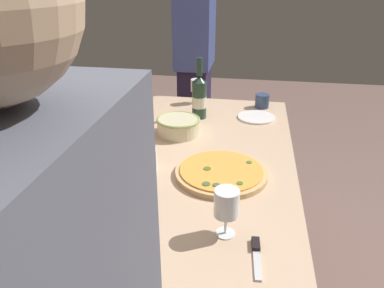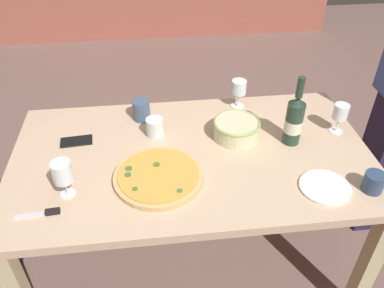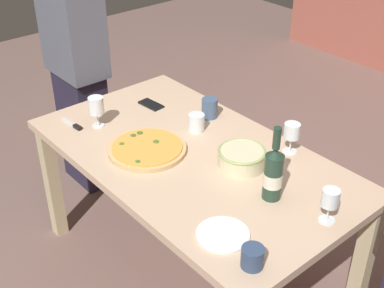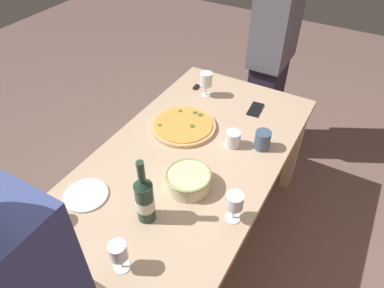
# 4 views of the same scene
# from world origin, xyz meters

# --- Properties ---
(ground_plane) EXTENTS (8.00, 8.00, 0.00)m
(ground_plane) POSITION_xyz_m (0.00, 0.00, 0.00)
(ground_plane) COLOR #755A52
(dining_table) EXTENTS (1.60, 0.90, 0.75)m
(dining_table) POSITION_xyz_m (0.00, 0.00, 0.66)
(dining_table) COLOR #CEAC8C
(dining_table) RESTS_ON ground
(pizza) EXTENTS (0.37, 0.37, 0.03)m
(pizza) POSITION_xyz_m (-0.16, -0.15, 0.76)
(pizza) COLOR tan
(pizza) RESTS_ON dining_table
(serving_bowl) EXTENTS (0.22, 0.22, 0.08)m
(serving_bowl) POSITION_xyz_m (0.22, 0.11, 0.80)
(serving_bowl) COLOR beige
(serving_bowl) RESTS_ON dining_table
(wine_bottle) EXTENTS (0.08, 0.08, 0.33)m
(wine_bottle) POSITION_xyz_m (0.46, 0.04, 0.87)
(wine_bottle) COLOR #223B2C
(wine_bottle) RESTS_ON dining_table
(wine_glass_near_pizza) EXTENTS (0.08, 0.08, 0.15)m
(wine_glass_near_pizza) POSITION_xyz_m (0.28, 0.37, 0.86)
(wine_glass_near_pizza) COLOR white
(wine_glass_near_pizza) RESTS_ON dining_table
(wine_glass_by_bottle) EXTENTS (0.08, 0.08, 0.16)m
(wine_glass_by_bottle) POSITION_xyz_m (-0.52, -0.19, 0.86)
(wine_glass_by_bottle) COLOR white
(wine_glass_by_bottle) RESTS_ON dining_table
(wine_glass_far_left) EXTENTS (0.07, 0.07, 0.15)m
(wine_glass_far_left) POSITION_xyz_m (0.71, 0.09, 0.86)
(wine_glass_far_left) COLOR white
(wine_glass_far_left) RESTS_ON dining_table
(cup_amber) EXTENTS (0.08, 0.08, 0.09)m
(cup_amber) POSITION_xyz_m (-0.16, 0.16, 0.79)
(cup_amber) COLOR white
(cup_amber) RESTS_ON dining_table
(cup_ceramic) EXTENTS (0.08, 0.08, 0.08)m
(cup_ceramic) POSITION_xyz_m (0.69, -0.31, 0.79)
(cup_ceramic) COLOR navy
(cup_ceramic) RESTS_ON dining_table
(cup_spare) EXTENTS (0.08, 0.08, 0.10)m
(cup_spare) POSITION_xyz_m (-0.22, 0.31, 0.80)
(cup_spare) COLOR #425975
(cup_spare) RESTS_ON dining_table
(side_plate) EXTENTS (0.21, 0.21, 0.01)m
(side_plate) POSITION_xyz_m (0.51, -0.28, 0.76)
(side_plate) COLOR white
(side_plate) RESTS_ON dining_table
(cell_phone) EXTENTS (0.15, 0.08, 0.01)m
(cell_phone) POSITION_xyz_m (-0.52, 0.15, 0.76)
(cell_phone) COLOR black
(cell_phone) RESTS_ON dining_table
(pizza_knife) EXTENTS (0.17, 0.03, 0.02)m
(pizza_knife) POSITION_xyz_m (-0.59, -0.29, 0.76)
(pizza_knife) COLOR silver
(pizza_knife) RESTS_ON dining_table
(person_host) EXTENTS (0.40, 0.24, 1.59)m
(person_host) POSITION_xyz_m (-1.11, 0.03, 0.80)
(person_host) COLOR #262135
(person_host) RESTS_ON ground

